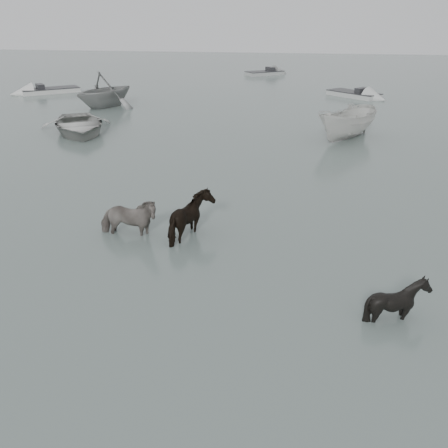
{
  "coord_description": "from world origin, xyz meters",
  "views": [
    {
      "loc": [
        1.6,
        -10.62,
        6.18
      ],
      "look_at": [
        -0.25,
        1.23,
        1.0
      ],
      "focal_mm": 40.0,
      "sensor_mm": 36.0,
      "label": 1
    }
  ],
  "objects": [
    {
      "name": "skiff_far",
      "position": [
        -2.4,
        41.97,
        0.38
      ],
      "size": [
        5.22,
        4.5,
        0.75
      ],
      "primitive_type": null,
      "rotation": [
        0.0,
        0.0,
        0.65
      ],
      "color": "#9D9F9D",
      "rests_on": "ground"
    },
    {
      "name": "skiff_mid",
      "position": [
        5.42,
        29.29,
        0.38
      ],
      "size": [
        5.27,
        5.03,
        0.75
      ],
      "primitive_type": null,
      "rotation": [
        0.0,
        0.0,
        -0.75
      ],
      "color": "#B0B3B0",
      "rests_on": "ground"
    },
    {
      "name": "boat_small",
      "position": [
        3.94,
        15.37,
        0.89
      ],
      "size": [
        4.03,
        4.82,
        1.79
      ],
      "primitive_type": "imported",
      "rotation": [
        0.0,
        0.0,
        -0.59
      ],
      "color": "silver",
      "rests_on": "ground"
    },
    {
      "name": "pony_black",
      "position": [
        3.87,
        -0.99,
        0.66
      ],
      "size": [
        1.51,
        1.44,
        1.31
      ],
      "primitive_type": "imported",
      "rotation": [
        0.0,
        0.0,
        1.17
      ],
      "color": "black",
      "rests_on": "ground"
    },
    {
      "name": "skiff_outer",
      "position": [
        -18.41,
        27.53,
        0.38
      ],
      "size": [
        5.73,
        5.13,
        0.75
      ],
      "primitive_type": null,
      "rotation": [
        0.0,
        0.0,
        3.83
      ],
      "color": "silver",
      "rests_on": "ground"
    },
    {
      "name": "ground",
      "position": [
        0.0,
        0.0,
        0.0
      ],
      "size": [
        140.0,
        140.0,
        0.0
      ],
      "primitive_type": "plane",
      "color": "#4F5E58",
      "rests_on": "ground"
    },
    {
      "name": "pony_dark",
      "position": [
        -1.37,
        2.43,
        0.78
      ],
      "size": [
        1.54,
        1.73,
        1.56
      ],
      "primitive_type": "imported",
      "rotation": [
        0.0,
        0.0,
        1.72
      ],
      "color": "black",
      "rests_on": "ground"
    },
    {
      "name": "pony_pinto",
      "position": [
        -3.25,
        2.24,
        0.77
      ],
      "size": [
        1.86,
        0.91,
        1.54
      ],
      "primitive_type": "imported",
      "rotation": [
        0.0,
        0.0,
        1.61
      ],
      "color": "black",
      "rests_on": "ground"
    },
    {
      "name": "rowboat_trail",
      "position": [
        -11.72,
        22.31,
        1.24
      ],
      "size": [
        5.75,
        6.04,
        2.49
      ],
      "primitive_type": "imported",
      "rotation": [
        0.0,
        0.0,
        2.68
      ],
      "color": "gray",
      "rests_on": "ground"
    },
    {
      "name": "rowboat_lead",
      "position": [
        -10.29,
        14.61,
        0.56
      ],
      "size": [
        5.95,
        6.57,
        1.12
      ],
      "primitive_type": "imported",
      "rotation": [
        0.0,
        0.0,
        0.5
      ],
      "color": "#A8A8A4",
      "rests_on": "ground"
    }
  ]
}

